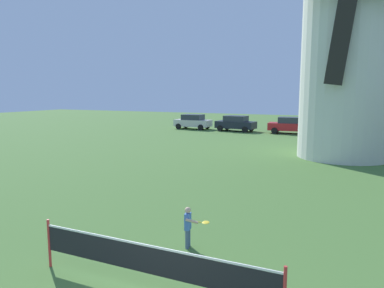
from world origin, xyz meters
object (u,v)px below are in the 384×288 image
Objects in this scene: windmill at (349,44)px; tennis_net at (149,260)px; parked_car_blue at (352,128)px; parked_car_red at (291,125)px; parked_car_black at (236,123)px; parked_car_cream at (193,122)px; player_far at (189,225)px.

windmill is 18.90m from tennis_net.
parked_car_blue is (0.29, 11.43, -5.83)m from windmill.
windmill is 3.23× the size of parked_car_red.
windmill reaches higher than parked_car_black.
parked_car_cream is at bearing 178.26° from parked_car_black.
windmill reaches higher than parked_car_red.
parked_car_blue reaches higher than tennis_net.
windmill is 16.72m from parked_car_black.
windmill is 3.07× the size of parked_car_blue.
tennis_net reaches higher than player_far.
parked_car_blue is (3.25, 26.94, 0.21)m from player_far.
player_far is (-2.97, -15.51, -6.05)m from windmill.
parked_car_blue is at bearing -1.25° from parked_car_cream.
tennis_net is at bearing -85.69° from parked_car_red.
tennis_net is 29.31m from parked_car_blue.
parked_car_cream and parked_car_blue have the same top height.
windmill reaches higher than parked_car_cream.
windmill reaches higher than player_far.
tennis_net is 4.97× the size of player_far.
parked_car_black is (-7.54, 27.13, 0.21)m from player_far.
parked_car_cream is 15.63m from parked_car_blue.
parked_car_blue is at bearing 88.56° from windmill.
parked_car_cream is at bearing 178.75° from parked_car_blue.
parked_car_blue is at bearing -1.03° from parked_car_black.
player_far is 0.23× the size of parked_car_blue.
windmill is at bearing -47.90° from parked_car_black.
parked_car_black is 0.89× the size of parked_car_blue.
windmill is at bearing -37.49° from parked_car_cream.
player_far is at bearing -74.48° from parked_car_black.
player_far is 27.14m from parked_car_blue.
parked_car_cream is at bearing 142.51° from windmill.
parked_car_black is at bearing 178.97° from parked_car_blue.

